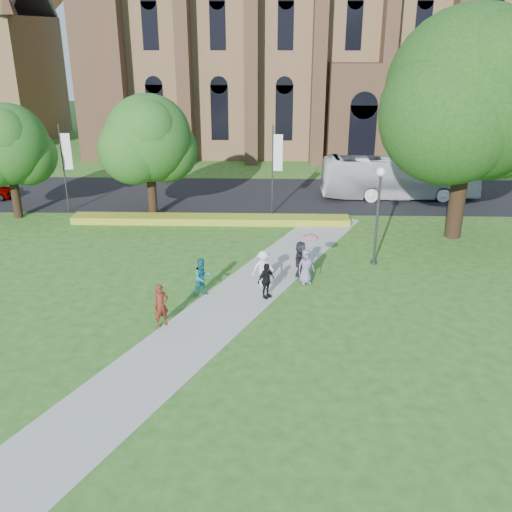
{
  "coord_description": "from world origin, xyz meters",
  "views": [
    {
      "loc": [
        2.02,
        -22.02,
        11.75
      ],
      "look_at": [
        1.26,
        3.41,
        1.6
      ],
      "focal_mm": 40.0,
      "sensor_mm": 36.0,
      "label": 1
    }
  ],
  "objects_px": {
    "large_tree": "(471,95)",
    "pedestrian_0": "(161,305)",
    "tour_coach": "(399,177)",
    "streetlamp": "(378,205)"
  },
  "relations": [
    {
      "from": "pedestrian_0",
      "to": "large_tree",
      "type": "bearing_deg",
      "value": -0.4
    },
    {
      "from": "pedestrian_0",
      "to": "tour_coach",
      "type": "bearing_deg",
      "value": 17.97
    },
    {
      "from": "large_tree",
      "to": "tour_coach",
      "type": "relative_size",
      "value": 1.16
    },
    {
      "from": "tour_coach",
      "to": "pedestrian_0",
      "type": "relative_size",
      "value": 6.1
    },
    {
      "from": "streetlamp",
      "to": "pedestrian_0",
      "type": "relative_size",
      "value": 2.8
    },
    {
      "from": "large_tree",
      "to": "tour_coach",
      "type": "bearing_deg",
      "value": 101.03
    },
    {
      "from": "large_tree",
      "to": "pedestrian_0",
      "type": "distance_m",
      "value": 20.88
    },
    {
      "from": "large_tree",
      "to": "pedestrian_0",
      "type": "height_order",
      "value": "large_tree"
    },
    {
      "from": "large_tree",
      "to": "tour_coach",
      "type": "distance_m",
      "value": 10.94
    },
    {
      "from": "large_tree",
      "to": "streetlamp",
      "type": "bearing_deg",
      "value": -140.71
    }
  ]
}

